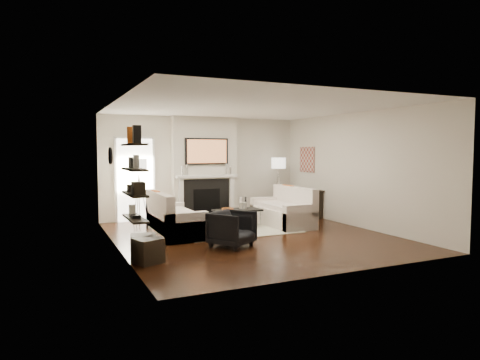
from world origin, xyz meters
name	(u,v)px	position (x,y,z in m)	size (l,w,h in m)	color
room_envelope	(252,172)	(0.00, 0.00, 1.35)	(6.00, 6.00, 6.00)	black
chimney_breast	(205,167)	(0.00, 2.88, 1.35)	(1.80, 0.25, 2.70)	silver
fireplace_surround	(207,198)	(0.00, 2.74, 0.52)	(1.30, 0.02, 1.04)	black
firebox	(207,201)	(0.00, 2.73, 0.45)	(0.75, 0.02, 0.65)	black
mantel_pilaster_l	(181,199)	(-0.72, 2.71, 0.55)	(0.12, 0.08, 1.10)	white
mantel_pilaster_r	(232,196)	(0.72, 2.71, 0.55)	(0.12, 0.08, 1.10)	white
mantel_shelf	(207,176)	(0.00, 2.69, 1.12)	(1.70, 0.18, 0.07)	white
tv_body	(207,151)	(0.00, 2.71, 1.78)	(1.20, 0.06, 0.70)	black
tv_screen	(207,151)	(0.00, 2.68, 1.78)	(1.10, 0.01, 0.62)	#BF723F
candlestick_l_tall	(187,170)	(-0.55, 2.70, 1.30)	(0.04, 0.04, 0.30)	silver
candlestick_l_short	(182,171)	(-0.68, 2.70, 1.27)	(0.04, 0.04, 0.24)	silver
candlestick_r_tall	(226,169)	(0.55, 2.70, 1.30)	(0.04, 0.04, 0.30)	silver
candlestick_r_short	(230,170)	(0.68, 2.70, 1.27)	(0.04, 0.04, 0.24)	silver
hallway_panel	(135,180)	(-1.85, 2.98, 1.05)	(0.90, 0.02, 2.10)	white
door_trim_l	(116,181)	(-2.33, 2.96, 1.05)	(0.06, 0.06, 2.16)	white
door_trim_r	(154,180)	(-1.37, 2.96, 1.05)	(0.06, 0.06, 2.16)	white
door_trim_top	(134,138)	(-1.85, 2.96, 2.13)	(1.02, 0.06, 0.06)	white
rug	(234,229)	(-0.03, 0.86, 0.01)	(2.60, 2.00, 0.01)	#BAB598
loveseat_left_base	(175,226)	(-1.44, 0.76, 0.21)	(0.85, 1.80, 0.42)	beige
loveseat_left_back	(160,212)	(-1.78, 0.76, 0.53)	(0.18, 1.80, 0.80)	beige
loveseat_left_arm_n	(187,228)	(-1.44, -0.05, 0.30)	(0.85, 0.18, 0.60)	beige
loveseat_left_arm_s	(165,216)	(-1.44, 1.57, 0.30)	(0.85, 0.18, 0.60)	beige
loveseat_left_cushion	(177,213)	(-1.39, 0.76, 0.47)	(0.63, 1.44, 0.10)	beige
pillow_left_orange	(156,201)	(-1.78, 1.06, 0.73)	(0.10, 0.42, 0.42)	#BB5317
pillow_left_charcoal	(163,204)	(-1.78, 0.46, 0.72)	(0.10, 0.40, 0.40)	black
loveseat_right_base	(282,217)	(1.25, 0.86, 0.21)	(0.85, 1.80, 0.42)	beige
loveseat_right_back	(294,203)	(1.58, 0.86, 0.53)	(0.18, 1.80, 0.80)	beige
loveseat_right_arm_n	(301,218)	(1.25, 0.05, 0.30)	(0.85, 0.18, 0.60)	beige
loveseat_right_arm_s	(266,209)	(1.25, 1.67, 0.30)	(0.85, 0.18, 0.60)	beige
loveseat_right_cushion	(281,206)	(1.20, 0.86, 0.47)	(0.63, 1.44, 0.10)	beige
pillow_right_orange	(288,193)	(1.58, 1.16, 0.73)	(0.10, 0.42, 0.42)	#BB5317
pillow_right_charcoal	(301,196)	(1.58, 0.56, 0.72)	(0.10, 0.40, 0.40)	black
coffee_table	(237,210)	(0.16, 1.10, 0.40)	(1.10, 0.55, 0.04)	black
coffee_leg_nw	(221,222)	(-0.34, 0.88, 0.19)	(0.02, 0.02, 0.38)	silver
coffee_leg_ne	(261,219)	(0.66, 0.88, 0.19)	(0.02, 0.02, 0.38)	silver
coffee_leg_sw	(214,219)	(-0.34, 1.32, 0.19)	(0.02, 0.02, 0.38)	silver
coffee_leg_se	(252,216)	(0.66, 1.32, 0.19)	(0.02, 0.02, 0.38)	silver
hurricane_glass	(243,203)	(0.31, 1.10, 0.56)	(0.18, 0.18, 0.31)	white
hurricane_candle	(243,206)	(0.31, 1.10, 0.50)	(0.11, 0.11, 0.17)	white
copper_bowl	(228,209)	(-0.09, 1.10, 0.45)	(0.28, 0.28, 0.05)	#AD541C
armchair	(232,227)	(-0.76, -0.69, 0.37)	(0.71, 0.66, 0.73)	black
lamp_left_post	(139,200)	(-1.85, 2.50, 0.60)	(0.02, 0.02, 1.20)	silver
lamp_left_shade	(139,165)	(-1.85, 2.50, 1.45)	(0.40, 0.40, 0.30)	white
lamp_left_leg_a	(144,199)	(-1.74, 2.50, 0.60)	(0.02, 0.02, 1.25)	silver
lamp_left_leg_b	(136,199)	(-1.91, 2.59, 0.60)	(0.02, 0.02, 1.25)	silver
lamp_left_leg_c	(138,200)	(-1.91, 2.40, 0.60)	(0.02, 0.02, 1.25)	silver
lamp_right_post	(278,193)	(2.05, 2.46, 0.60)	(0.02, 0.02, 1.20)	silver
lamp_right_shade	(279,163)	(2.05, 2.46, 1.45)	(0.40, 0.40, 0.30)	white
lamp_right_leg_a	(282,193)	(2.16, 2.46, 0.60)	(0.02, 0.02, 1.25)	silver
lamp_right_leg_b	(275,193)	(2.00, 2.56, 0.60)	(0.02, 0.02, 1.25)	silver
lamp_right_leg_c	(278,194)	(1.99, 2.37, 0.60)	(0.02, 0.02, 1.25)	silver
console_top	(306,190)	(2.57, 1.83, 0.73)	(0.35, 1.20, 0.04)	black
console_leg_n	(318,206)	(2.57, 1.28, 0.35)	(0.30, 0.04, 0.71)	black
console_leg_s	(296,201)	(2.57, 2.38, 0.35)	(0.30, 0.04, 0.71)	black
wall_art	(307,160)	(2.73, 2.05, 1.55)	(0.03, 0.70, 0.70)	#A36451
shelf_bottom	(135,218)	(-2.62, -1.00, 0.70)	(0.25, 1.00, 0.04)	black
shelf_lower	(135,194)	(-2.62, -1.00, 1.10)	(0.25, 1.00, 0.04)	black
shelf_upper	(134,169)	(-2.62, -1.00, 1.50)	(0.25, 1.00, 0.04)	black
shelf_top	(134,145)	(-2.62, -1.00, 1.90)	(0.25, 1.00, 0.04)	black
decor_magfile_a	(137,134)	(-2.62, -1.25, 2.06)	(0.12, 0.10, 0.28)	black
decor_magfile_b	(131,135)	(-2.62, -0.78, 2.06)	(0.12, 0.10, 0.28)	#BB5317
decor_frame_a	(136,162)	(-2.62, -1.16, 1.63)	(0.04, 0.30, 0.22)	white
decor_frame_b	(131,162)	(-2.62, -0.68, 1.61)	(0.04, 0.22, 0.18)	black
decor_wine_rack	(138,188)	(-2.62, -1.29, 1.22)	(0.18, 0.25, 0.20)	black
decor_box_small	(132,188)	(-2.62, -0.76, 1.18)	(0.15, 0.12, 0.12)	black
decor_books	(136,216)	(-2.62, -1.05, 0.74)	(0.14, 0.20, 0.05)	black
decor_box_tall	(132,210)	(-2.62, -0.76, 0.81)	(0.10, 0.10, 0.18)	white
clock_rim	(110,156)	(-2.73, 0.90, 1.70)	(0.34, 0.34, 0.04)	black
clock_face	(112,156)	(-2.71, 0.90, 1.70)	(0.29, 0.29, 0.01)	white
ottoman_near	(143,246)	(-2.47, -0.89, 0.20)	(0.40, 0.40, 0.40)	black
ottoman_far	(148,251)	(-2.47, -1.23, 0.20)	(0.40, 0.40, 0.40)	black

